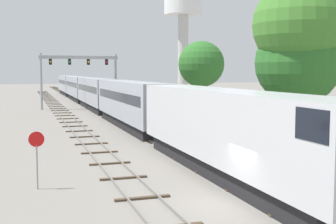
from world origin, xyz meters
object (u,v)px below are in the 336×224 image
at_px(signal_gantry, 79,69).
at_px(water_tower, 183,12).
at_px(trackside_tree_mid, 298,63).
at_px(trackside_tree_left, 201,64).
at_px(trackside_tree_right, 298,25).
at_px(passenger_train, 96,92).
at_px(stop_sign, 37,152).

relative_size(signal_gantry, water_tower, 0.46).
height_order(signal_gantry, trackside_tree_mid, trackside_tree_mid).
height_order(trackside_tree_left, trackside_tree_mid, trackside_tree_left).
distance_m(water_tower, trackside_tree_right, 80.06).
bearing_deg(trackside_tree_mid, trackside_tree_right, -131.69).
distance_m(passenger_train, trackside_tree_right, 41.78).
xyz_separation_m(stop_sign, trackside_tree_mid, (18.84, 5.82, 4.57)).
bearing_deg(trackside_tree_right, stop_sign, -163.64).
relative_size(signal_gantry, trackside_tree_right, 0.97).
xyz_separation_m(signal_gantry, trackside_tree_mid, (11.09, -41.56, 0.15)).
distance_m(stop_sign, trackside_tree_right, 20.60).
bearing_deg(trackside_tree_mid, signal_gantry, 104.94).
xyz_separation_m(trackside_tree_mid, trackside_tree_right, (-0.35, -0.39, 2.72)).
xyz_separation_m(water_tower, trackside_tree_mid, (-18.88, -76.47, -14.23)).
xyz_separation_m(passenger_train, trackside_tree_left, (10.97, -16.10, 4.13)).
bearing_deg(trackside_tree_right, water_tower, 75.96).
bearing_deg(passenger_train, trackside_tree_right, -78.13).
xyz_separation_m(signal_gantry, water_tower, (29.97, 34.91, 14.38)).
distance_m(signal_gantry, trackside_tree_left, 22.07).
height_order(stop_sign, trackside_tree_right, trackside_tree_right).
height_order(passenger_train, trackside_tree_left, trackside_tree_left).
xyz_separation_m(passenger_train, trackside_tree_mid, (8.84, -39.99, 3.83)).
xyz_separation_m(trackside_tree_left, trackside_tree_mid, (-2.13, -23.89, -0.30)).
bearing_deg(passenger_train, trackside_tree_left, -55.72).
height_order(water_tower, trackside_tree_left, water_tower).
xyz_separation_m(stop_sign, trackside_tree_left, (20.97, 29.72, 4.87)).
relative_size(water_tower, trackside_tree_right, 2.11).
distance_m(passenger_train, trackside_tree_mid, 41.13).
height_order(signal_gantry, stop_sign, signal_gantry).
distance_m(trackside_tree_left, trackside_tree_mid, 23.99).
xyz_separation_m(passenger_train, stop_sign, (-10.00, -45.81, -0.74)).
distance_m(stop_sign, trackside_tree_mid, 20.24).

